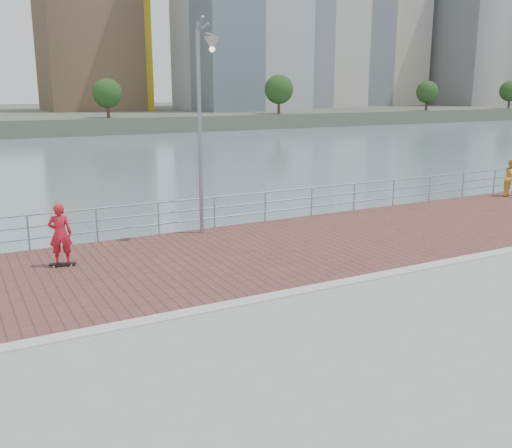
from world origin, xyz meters
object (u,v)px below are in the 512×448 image
skateboarder (60,234)px  guardrail (187,212)px  street_lamp (205,91)px  bystander (512,178)px

skateboarder → guardrail: bearing=-139.8°
street_lamp → skateboarder: street_lamp is taller
bystander → skateboarder: bearing=160.8°
guardrail → bystander: bearing=-3.4°
street_lamp → skateboarder: bearing=-166.5°
guardrail → skateboarder: (-4.55, -2.16, 0.26)m
guardrail → skateboarder: size_ratio=23.14×
skateboarder → bystander: 20.00m
guardrail → bystander: (15.41, -0.92, 0.19)m
street_lamp → guardrail: bearing=108.5°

